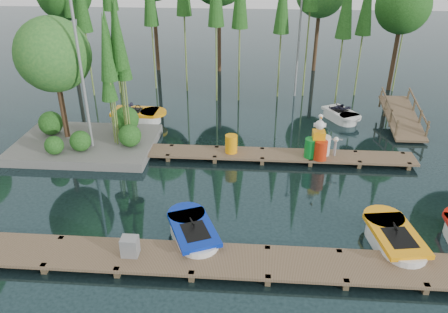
# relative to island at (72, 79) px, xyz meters

# --- Properties ---
(ground_plane) EXTENTS (90.00, 90.00, 0.00)m
(ground_plane) POSITION_rel_island_xyz_m (6.30, -3.29, -3.18)
(ground_plane) COLOR #1C3235
(near_dock) EXTENTS (18.00, 1.50, 0.50)m
(near_dock) POSITION_rel_island_xyz_m (6.30, -7.79, -2.95)
(near_dock) COLOR brown
(near_dock) RESTS_ON ground
(far_dock) EXTENTS (15.00, 1.20, 0.50)m
(far_dock) POSITION_rel_island_xyz_m (7.30, -0.79, -2.95)
(far_dock) COLOR brown
(far_dock) RESTS_ON ground
(island) EXTENTS (6.20, 4.20, 6.75)m
(island) POSITION_rel_island_xyz_m (0.00, 0.00, 0.00)
(island) COLOR slate
(island) RESTS_ON ground
(lamp_island) EXTENTS (0.30, 0.30, 7.25)m
(lamp_island) POSITION_rel_island_xyz_m (0.80, -0.79, 1.08)
(lamp_island) COLOR gray
(lamp_island) RESTS_ON ground
(lamp_rear) EXTENTS (0.30, 0.30, 7.25)m
(lamp_rear) POSITION_rel_island_xyz_m (10.30, 7.71, 1.08)
(lamp_rear) COLOR gray
(lamp_rear) RESTS_ON ground
(ramp) EXTENTS (1.50, 3.94, 1.49)m
(ramp) POSITION_rel_island_xyz_m (15.30, 3.21, -2.60)
(ramp) COLOR brown
(ramp) RESTS_ON ground
(boat_blue) EXTENTS (2.21, 3.00, 0.92)m
(boat_blue) POSITION_rel_island_xyz_m (6.11, -6.65, -2.92)
(boat_blue) COLOR white
(boat_blue) RESTS_ON ground
(boat_yellow_near) EXTENTS (1.72, 3.03, 0.96)m
(boat_yellow_near) POSITION_rel_island_xyz_m (12.38, -6.51, -2.90)
(boat_yellow_near) COLOR white
(boat_yellow_near) RESTS_ON ground
(boat_yellow_far) EXTENTS (3.01, 1.46, 1.48)m
(boat_yellow_far) POSITION_rel_island_xyz_m (1.79, 3.01, -2.87)
(boat_yellow_far) COLOR white
(boat_yellow_far) RESTS_ON ground
(boat_white_far) EXTENTS (2.13, 2.65, 1.15)m
(boat_white_far) POSITION_rel_island_xyz_m (12.44, 4.04, -2.93)
(boat_white_far) COLOR white
(boat_white_far) RESTS_ON ground
(utility_cabinet) EXTENTS (0.49, 0.42, 0.60)m
(utility_cabinet) POSITION_rel_island_xyz_m (4.40, -7.79, -2.58)
(utility_cabinet) COLOR gray
(utility_cabinet) RESTS_ON near_dock
(yellow_barrel) EXTENTS (0.53, 0.53, 0.79)m
(yellow_barrel) POSITION_rel_island_xyz_m (6.96, -0.79, -2.49)
(yellow_barrel) COLOR #FF9E0D
(yellow_barrel) RESTS_ON far_dock
(drum_cluster) EXTENTS (1.11, 1.02, 1.92)m
(drum_cluster) POSITION_rel_island_xyz_m (10.65, -0.94, -2.32)
(drum_cluster) COLOR #0E8027
(drum_cluster) RESTS_ON far_dock
(seagull_post) EXTENTS (0.54, 0.29, 0.87)m
(seagull_post) POSITION_rel_island_xyz_m (11.38, -0.79, -2.30)
(seagull_post) COLOR gray
(seagull_post) RESTS_ON far_dock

